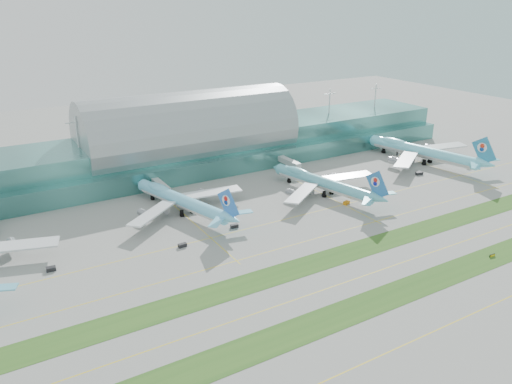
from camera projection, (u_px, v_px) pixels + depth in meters
ground at (332, 261)px, 183.56m from camera, size 700.00×700.00×0.00m
terminal at (190, 143)px, 281.93m from camera, size 340.00×69.10×36.00m
grass_strip_near at (386, 297)px, 161.05m from camera, size 420.00×12.00×0.08m
grass_strip_far at (328, 259)px, 185.15m from camera, size 420.00×12.00×0.08m
taxiline_a at (436, 331)px, 144.99m from camera, size 420.00×0.35×0.01m
taxiline_b at (357, 278)px, 172.31m from camera, size 420.00×0.35×0.01m
taxiline_c at (303, 242)px, 198.02m from camera, size 420.00×0.35×0.01m
taxiline_d at (274, 222)px, 215.70m from camera, size 420.00×0.35×0.01m
airliner_b at (180, 200)px, 223.84m from camera, size 60.24×69.74×19.58m
airliner_c at (322, 182)px, 245.58m from camera, size 61.49×70.82×19.68m
airliner_d at (421, 151)px, 293.13m from camera, size 70.96×81.63×22.63m
gse_b at (51, 269)px, 176.80m from camera, size 3.44×2.38×1.47m
gse_c at (182, 245)px, 193.84m from camera, size 3.44×1.79×1.44m
gse_d at (234, 226)px, 210.23m from camera, size 3.49×1.91×1.49m
gse_e at (346, 203)px, 234.66m from camera, size 3.80×2.93×1.35m
gse_f at (362, 198)px, 240.62m from camera, size 3.53×1.72×1.35m
gse_g at (419, 173)px, 273.77m from camera, size 4.24×2.57×1.58m
gse_h at (469, 167)px, 283.83m from camera, size 3.20×2.30×1.46m
taxiway_sign_east at (492, 255)px, 186.44m from camera, size 2.71×0.54×1.14m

